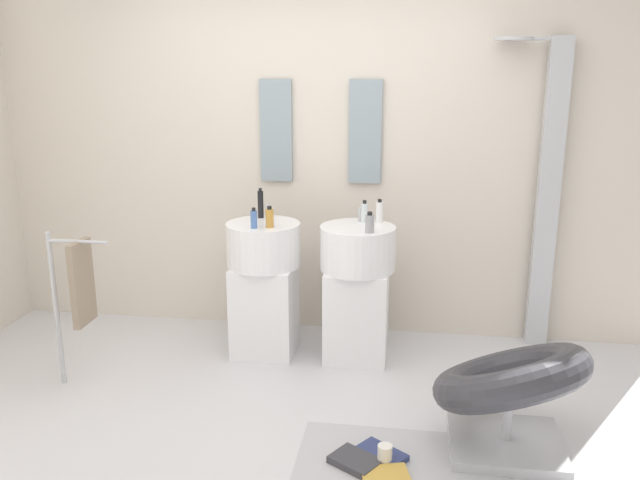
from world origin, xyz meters
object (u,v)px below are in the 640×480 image
object	(u,v)px
pedestal_sink_left	(264,283)
pedestal_sink_right	(357,287)
soap_bottle_blue	(254,219)
magazine_charcoal	(355,461)
soap_bottle_clear	(364,212)
shower_column	(546,190)
soap_bottle_black	(261,204)
soap_bottle_white	(379,212)
magazine_navy	(381,454)
soap_bottle_grey	(370,223)
magazine_ochre	(386,479)
towel_rack	(78,286)
lounge_chair	(510,386)
coffee_mug	(385,455)
soap_bottle_amber	(270,218)

from	to	relation	value
pedestal_sink_left	pedestal_sink_right	distance (m)	0.61
soap_bottle_blue	magazine_charcoal	bearing A→B (deg)	-55.67
magazine_charcoal	soap_bottle_clear	distance (m)	1.64
shower_column	soap_bottle_black	bearing A→B (deg)	-172.41
soap_bottle_white	soap_bottle_clear	bearing A→B (deg)	-175.12
magazine_navy	soap_bottle_clear	distance (m)	1.59
pedestal_sink_left	shower_column	world-z (taller)	shower_column
pedestal_sink_right	magazine_charcoal	world-z (taller)	pedestal_sink_right
magazine_charcoal	soap_bottle_grey	bearing A→B (deg)	123.85
shower_column	magazine_charcoal	xyz separation A→B (m)	(-1.09, -1.63, -1.05)
magazine_ochre	soap_bottle_white	size ratio (longest dim) A/B	1.42
pedestal_sink_left	soap_bottle_black	size ratio (longest dim) A/B	4.95
magazine_ochre	soap_bottle_black	bearing A→B (deg)	107.18
towel_rack	soap_bottle_blue	size ratio (longest dim) A/B	7.33
lounge_chair	magazine_charcoal	bearing A→B (deg)	-160.88
soap_bottle_black	soap_bottle_clear	bearing A→B (deg)	-2.22
shower_column	towel_rack	distance (m)	2.99
pedestal_sink_left	coffee_mug	distance (m)	1.55
soap_bottle_black	soap_bottle_white	xyz separation A→B (m)	(0.79, -0.02, -0.02)
pedestal_sink_right	magazine_charcoal	bearing A→B (deg)	-84.82
magazine_ochre	magazine_charcoal	bearing A→B (deg)	127.70
soap_bottle_grey	magazine_charcoal	bearing A→B (deg)	-88.45
towel_rack	pedestal_sink_right	bearing A→B (deg)	21.85
pedestal_sink_right	towel_rack	distance (m)	1.71
towel_rack	coffee_mug	size ratio (longest dim) A/B	9.11
coffee_mug	soap_bottle_amber	size ratio (longest dim) A/B	0.77
magazine_charcoal	soap_bottle_white	xyz separation A→B (m)	(0.01, 1.36, 0.93)
soap_bottle_amber	soap_bottle_clear	size ratio (longest dim) A/B	0.94
pedestal_sink_left	soap_bottle_blue	size ratio (longest dim) A/B	7.63
soap_bottle_clear	lounge_chair	bearing A→B (deg)	-53.39
soap_bottle_clear	pedestal_sink_right	bearing A→B (deg)	-103.63
magazine_ochre	soap_bottle_amber	xyz separation A→B (m)	(-0.81, 1.25, 0.92)
pedestal_sink_right	soap_bottle_amber	size ratio (longest dim) A/B	7.30
magazine_ochre	soap_bottle_clear	size ratio (longest dim) A/B	1.51
soap_bottle_amber	soap_bottle_blue	distance (m)	0.10
lounge_chair	magazine_charcoal	distance (m)	0.84
coffee_mug	soap_bottle_white	size ratio (longest dim) A/B	0.68
coffee_mug	pedestal_sink_left	bearing A→B (deg)	125.49
lounge_chair	coffee_mug	size ratio (longest dim) A/B	10.59
soap_bottle_black	soap_bottle_white	bearing A→B (deg)	-1.35
lounge_chair	soap_bottle_blue	bearing A→B (deg)	150.35
soap_bottle_blue	towel_rack	bearing A→B (deg)	-151.92
shower_column	magazine_charcoal	world-z (taller)	shower_column
shower_column	soap_bottle_clear	xyz separation A→B (m)	(-1.17, -0.27, -0.13)
lounge_chair	soap_bottle_amber	bearing A→B (deg)	147.75
pedestal_sink_left	towel_rack	world-z (taller)	pedestal_sink_left
soap_bottle_amber	magazine_ochre	bearing A→B (deg)	-57.01
pedestal_sink_right	soap_bottle_blue	distance (m)	0.80
pedestal_sink_right	lounge_chair	world-z (taller)	pedestal_sink_right
soap_bottle_grey	lounge_chair	bearing A→B (deg)	-47.53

